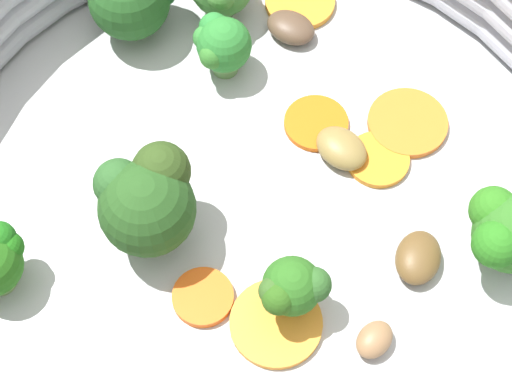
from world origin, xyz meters
The scene contains 17 objects.
ground_plane centered at (0.00, 0.00, 0.00)m, with size 4.00×4.00×0.00m, color silver.
skillet centered at (0.00, 0.00, 0.01)m, with size 0.35×0.35×0.01m, color #B2B5B7.
skillet_rim_wall centered at (0.00, 0.00, 0.04)m, with size 0.36×0.36×0.06m.
carrot_slice_0 centered at (-0.14, 0.02, 0.02)m, with size 0.04×0.04×0.00m, color orange.
carrot_slice_1 centered at (0.06, 0.01, 0.02)m, with size 0.05×0.05×0.00m, color orange.
carrot_slice_2 centered at (-0.06, 0.08, 0.02)m, with size 0.04×0.04×0.00m, color orange.
carrot_slice_3 centered at (-0.03, 0.06, 0.02)m, with size 0.03×0.03×0.00m, color orange.
carrot_slice_5 centered at (-0.05, 0.03, 0.02)m, with size 0.04×0.04×0.00m, color orange.
carrot_slice_6 centered at (0.05, -0.02, 0.02)m, with size 0.03×0.03×0.00m, color orange.
broccoli_floret_0 centered at (0.02, -0.05, 0.05)m, with size 0.05×0.05×0.06m.
broccoli_floret_1 centered at (-0.09, -0.03, 0.04)m, with size 0.03×0.03×0.04m.
broccoli_floret_2 centered at (0.05, 0.02, 0.04)m, with size 0.03×0.03×0.04m.
broccoli_floret_5 centered at (0.02, 0.12, 0.04)m, with size 0.04×0.05×0.04m.
mushroom_piece_0 centered at (0.07, 0.06, 0.02)m, with size 0.02×0.02×0.01m, color olive.
mushroom_piece_1 centered at (0.03, 0.08, 0.02)m, with size 0.03×0.02×0.01m, color brown.
mushroom_piece_2 centered at (-0.03, 0.04, 0.02)m, with size 0.03×0.02×0.01m, color olive.
mushroom_piece_3 centered at (-0.11, 0.01, 0.02)m, with size 0.03×0.02×0.01m, color brown.
Camera 1 is at (0.20, 0.02, 0.41)m, focal length 60.00 mm.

